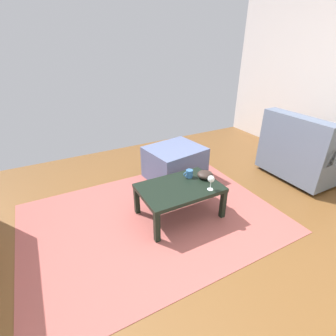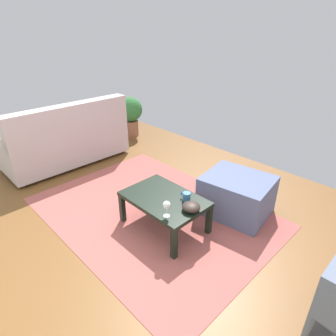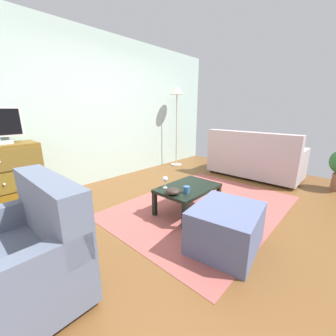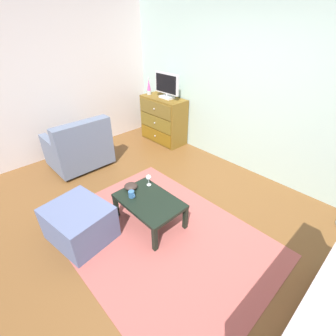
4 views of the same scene
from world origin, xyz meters
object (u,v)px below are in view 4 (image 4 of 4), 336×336
at_px(armchair, 79,148).
at_px(ottoman, 80,223).
at_px(lava_lamp, 149,87).
at_px(bowl_decorative, 131,186).
at_px(dresser, 163,120).
at_px(tv, 167,85).
at_px(coffee_table, 149,203).
at_px(wine_glass, 149,178).
at_px(mug, 132,194).

height_order(armchair, ottoman, armchair).
relative_size(lava_lamp, bowl_decorative, 1.94).
xyz_separation_m(dresser, bowl_decorative, (1.36, -1.82, -0.06)).
relative_size(dresser, ottoman, 1.37).
relative_size(tv, lava_lamp, 1.79).
bearing_deg(lava_lamp, coffee_table, -40.28).
bearing_deg(ottoman, coffee_table, 63.93).
height_order(coffee_table, bowl_decorative, bowl_decorative).
height_order(dresser, wine_glass, dresser).
distance_m(wine_glass, bowl_decorative, 0.25).
height_order(dresser, tv, tv).
bearing_deg(bowl_decorative, coffee_table, 4.45).
distance_m(lava_lamp, coffee_table, 2.82).
bearing_deg(wine_glass, coffee_table, -39.52).
distance_m(tv, armchair, 1.99).
relative_size(wine_glass, bowl_decorative, 0.92).
bearing_deg(dresser, tv, 17.64).
relative_size(lava_lamp, ottoman, 0.47).
distance_m(coffee_table, ottoman, 0.84).
relative_size(wine_glass, mug, 1.38).
relative_size(wine_glass, ottoman, 0.22).
height_order(coffee_table, wine_glass, wine_glass).
distance_m(dresser, bowl_decorative, 2.27).
bearing_deg(tv, coffee_table, -48.46).
distance_m(dresser, lava_lamp, 0.72).
relative_size(tv, wine_glass, 3.76).
xyz_separation_m(tv, armchair, (-0.29, -1.80, -0.81)).
xyz_separation_m(wine_glass, bowl_decorative, (-0.09, -0.22, -0.08)).
bearing_deg(lava_lamp, bowl_decorative, -45.72).
xyz_separation_m(mug, ottoman, (-0.18, -0.63, -0.18)).
bearing_deg(armchair, bowl_decorative, -1.84).
bearing_deg(ottoman, dresser, 117.39).
distance_m(lava_lamp, armchair, 1.88).
relative_size(tv, bowl_decorative, 3.47).
xyz_separation_m(bowl_decorative, ottoman, (-0.03, -0.73, -0.18)).
distance_m(coffee_table, armchair, 1.90).
bearing_deg(dresser, wine_glass, -47.80).
xyz_separation_m(lava_lamp, armchair, (0.17, -1.73, -0.72)).
height_order(dresser, lava_lamp, lava_lamp).
height_order(tv, ottoman, tv).
relative_size(lava_lamp, armchair, 0.35).
bearing_deg(ottoman, tv, 115.82).
relative_size(armchair, ottoman, 1.34).
bearing_deg(bowl_decorative, dresser, 126.64).
height_order(lava_lamp, wine_glass, lava_lamp).
xyz_separation_m(lava_lamp, wine_glass, (1.83, -1.56, -0.59)).
relative_size(dresser, tv, 1.63).
bearing_deg(wine_glass, lava_lamp, 139.62).
relative_size(lava_lamp, wine_glass, 2.10).
bearing_deg(tv, lava_lamp, -171.58).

